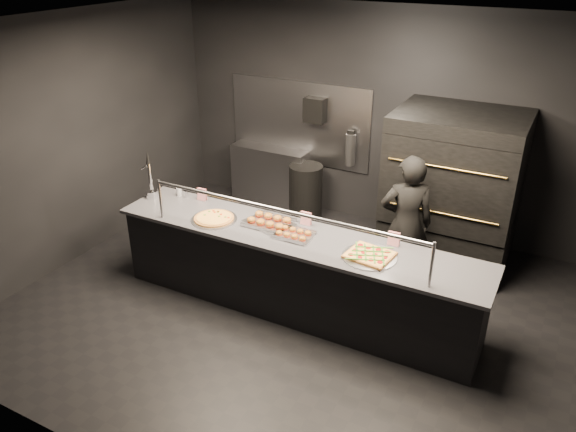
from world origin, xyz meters
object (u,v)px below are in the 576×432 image
object	(u,v)px
fire_extinguisher	(350,149)
square_pizza	(369,255)
prep_shelf	(270,176)
beer_tap	(151,185)
trash_bin	(306,192)
worker	(406,224)
slider_tray_a	(269,221)
slider_tray_b	(294,234)
round_pizza	(214,218)
towel_dispenser	(315,110)
service_counter	(294,272)
pizza_oven	(453,188)

from	to	relation	value
fire_extinguisher	square_pizza	world-z (taller)	fire_extinguisher
prep_shelf	beer_tap	size ratio (longest dim) A/B	2.06
square_pizza	trash_bin	bearing A→B (deg)	128.80
beer_tap	worker	size ratio (longest dim) A/B	0.36
prep_shelf	fire_extinguisher	size ratio (longest dim) A/B	2.38
fire_extinguisher	slider_tray_a	world-z (taller)	fire_extinguisher
slider_tray_b	square_pizza	world-z (taller)	slider_tray_b
round_pizza	towel_dispenser	bearing A→B (deg)	88.85
service_counter	worker	size ratio (longest dim) A/B	2.51
prep_shelf	trash_bin	size ratio (longest dim) A/B	1.49
towel_dispenser	round_pizza	world-z (taller)	towel_dispenser
prep_shelf	square_pizza	xyz separation A→B (m)	(2.45, -2.38, 0.49)
prep_shelf	slider_tray_a	bearing A→B (deg)	-60.81
prep_shelf	towel_dispenser	size ratio (longest dim) A/B	3.43
prep_shelf	square_pizza	distance (m)	3.45
prep_shelf	slider_tray_b	size ratio (longest dim) A/B	2.86
pizza_oven	square_pizza	size ratio (longest dim) A/B	3.56
prep_shelf	fire_extinguisher	distance (m)	1.39
beer_tap	round_pizza	distance (m)	1.02
service_counter	fire_extinguisher	size ratio (longest dim) A/B	8.12
fire_extinguisher	square_pizza	bearing A→B (deg)	-63.98
pizza_oven	prep_shelf	xyz separation A→B (m)	(-2.80, 0.42, -0.52)
towel_dispenser	beer_tap	bearing A→B (deg)	-114.29
pizza_oven	towel_dispenser	xyz separation A→B (m)	(-2.10, 0.49, 0.58)
pizza_oven	slider_tray_b	size ratio (longest dim) A/B	4.55
towel_dispenser	round_pizza	distance (m)	2.56
slider_tray_a	worker	world-z (taller)	worker
slider_tray_b	worker	bearing A→B (deg)	48.16
service_counter	prep_shelf	distance (m)	2.82
towel_dispenser	slider_tray_a	xyz separation A→B (m)	(0.54, -2.29, -0.60)
pizza_oven	round_pizza	distance (m)	2.93
beer_tap	prep_shelf	bearing A→B (deg)	81.18
service_counter	towel_dispenser	size ratio (longest dim) A/B	11.71
slider_tray_b	trash_bin	xyz separation A→B (m)	(-0.90, 2.14, -0.54)
beer_tap	slider_tray_b	world-z (taller)	beer_tap
fire_extinguisher	slider_tray_a	xyz separation A→B (m)	(-0.01, -2.30, -0.11)
fire_extinguisher	towel_dispenser	bearing A→B (deg)	-178.96
pizza_oven	trash_bin	size ratio (longest dim) A/B	2.37
fire_extinguisher	square_pizza	distance (m)	2.74
square_pizza	trash_bin	xyz separation A→B (m)	(-1.75, 2.18, -0.54)
pizza_oven	fire_extinguisher	size ratio (longest dim) A/B	3.78
prep_shelf	towel_dispenser	distance (m)	1.31
towel_dispenser	square_pizza	world-z (taller)	towel_dispenser
service_counter	slider_tray_b	bearing A→B (deg)	-90.61
slider_tray_b	trash_bin	bearing A→B (deg)	112.83
pizza_oven	round_pizza	world-z (taller)	pizza_oven
slider_tray_a	slider_tray_b	size ratio (longest dim) A/B	1.41
service_counter	prep_shelf	xyz separation A→B (m)	(-1.60, 2.32, -0.01)
slider_tray_b	beer_tap	bearing A→B (deg)	177.55
round_pizza	square_pizza	size ratio (longest dim) A/B	0.95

